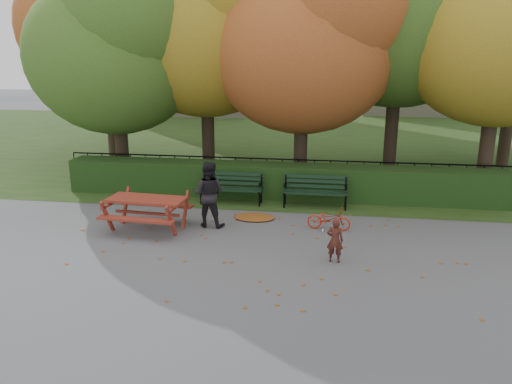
# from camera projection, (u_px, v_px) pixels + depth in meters

# --- Properties ---
(ground) EXTENTS (90.00, 90.00, 0.00)m
(ground) POSITION_uv_depth(u_px,v_px,m) (257.00, 254.00, 10.81)
(ground) COLOR slate
(ground) RESTS_ON ground
(grass_strip) EXTENTS (90.00, 90.00, 0.00)m
(grass_strip) POSITION_uv_depth(u_px,v_px,m) (300.00, 143.00, 24.13)
(grass_strip) COLOR #213C13
(grass_strip) RESTS_ON ground
(building_left) EXTENTS (10.00, 7.00, 15.00)m
(building_left) POSITION_uv_depth(u_px,v_px,m) (186.00, 4.00, 34.84)
(building_left) COLOR #B2A78D
(building_left) RESTS_ON ground
(building_right) EXTENTS (9.00, 6.00, 12.00)m
(building_right) POSITION_uv_depth(u_px,v_px,m) (431.00, 26.00, 34.67)
(building_right) COLOR #B2A78D
(building_right) RESTS_ON ground
(hedge) EXTENTS (13.00, 0.90, 1.00)m
(hedge) POSITION_uv_depth(u_px,v_px,m) (279.00, 181.00, 14.96)
(hedge) COLOR black
(hedge) RESTS_ON ground
(iron_fence) EXTENTS (14.00, 0.04, 1.02)m
(iron_fence) POSITION_uv_depth(u_px,v_px,m) (282.00, 174.00, 15.71)
(iron_fence) COLOR black
(iron_fence) RESTS_ON ground
(tree_a) EXTENTS (5.88, 5.60, 7.48)m
(tree_a) POSITION_uv_depth(u_px,v_px,m) (121.00, 42.00, 15.66)
(tree_a) COLOR black
(tree_a) RESTS_ON ground
(tree_b) EXTENTS (6.72, 6.40, 8.79)m
(tree_b) POSITION_uv_depth(u_px,v_px,m) (214.00, 14.00, 16.13)
(tree_b) COLOR black
(tree_b) RESTS_ON ground
(tree_c) EXTENTS (6.30, 6.00, 8.00)m
(tree_c) POSITION_uv_depth(u_px,v_px,m) (314.00, 32.00, 15.06)
(tree_c) COLOR black
(tree_c) RESTS_ON ground
(tree_f) EXTENTS (6.93, 6.60, 9.19)m
(tree_f) POSITION_uv_depth(u_px,v_px,m) (109.00, 13.00, 19.11)
(tree_f) COLOR black
(tree_f) RESTS_ON ground
(bench_left) EXTENTS (1.80, 0.57, 0.88)m
(bench_left) POSITION_uv_depth(u_px,v_px,m) (232.00, 185.00, 14.38)
(bench_left) COLOR black
(bench_left) RESTS_ON ground
(bench_right) EXTENTS (1.80, 0.57, 0.88)m
(bench_right) POSITION_uv_depth(u_px,v_px,m) (315.00, 189.00, 14.03)
(bench_right) COLOR black
(bench_right) RESTS_ON ground
(picnic_table) EXTENTS (1.99, 1.65, 0.92)m
(picnic_table) POSITION_uv_depth(u_px,v_px,m) (147.00, 205.00, 12.17)
(picnic_table) COLOR maroon
(picnic_table) RESTS_ON ground
(leaf_pile) EXTENTS (1.09, 0.77, 0.07)m
(leaf_pile) POSITION_uv_depth(u_px,v_px,m) (254.00, 217.00, 13.14)
(leaf_pile) COLOR brown
(leaf_pile) RESTS_ON ground
(leaf_scatter) EXTENTS (9.00, 5.70, 0.01)m
(leaf_scatter) POSITION_uv_depth(u_px,v_px,m) (259.00, 249.00, 11.10)
(leaf_scatter) COLOR brown
(leaf_scatter) RESTS_ON ground
(child) EXTENTS (0.37, 0.26, 0.95)m
(child) POSITION_uv_depth(u_px,v_px,m) (335.00, 240.00, 10.30)
(child) COLOR #471E16
(child) RESTS_ON ground
(adult) EXTENTS (0.86, 0.70, 1.66)m
(adult) POSITION_uv_depth(u_px,v_px,m) (209.00, 194.00, 12.37)
(adult) COLOR black
(adult) RESTS_ON ground
(bicycle) EXTENTS (1.10, 0.49, 0.56)m
(bicycle) POSITION_uv_depth(u_px,v_px,m) (329.00, 219.00, 12.24)
(bicycle) COLOR #B52910
(bicycle) RESTS_ON ground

